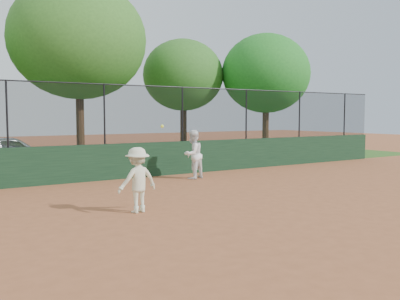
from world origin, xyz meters
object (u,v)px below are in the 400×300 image
parked_car (7,154)px  tree_3 (183,75)px  player_second (193,154)px  tree_4 (266,74)px  tree_2 (79,40)px  player_main (138,180)px

parked_car → tree_3: bearing=-76.6°
player_second → tree_4: 10.96m
player_second → tree_2: bearing=-96.4°
player_second → tree_3: size_ratio=0.26×
parked_car → tree_2: tree_2 is taller
player_main → tree_3: tree_3 is taller
parked_car → player_second: (5.06, -4.91, 0.11)m
parked_car → tree_3: 10.72m
player_main → tree_3: 15.00m
parked_car → tree_4: bearing=-90.9°
tree_2 → tree_4: (10.04, -1.18, -1.08)m
parked_car → tree_3: tree_3 is taller
parked_car → tree_4: (13.54, 1.03, 3.71)m
player_main → tree_3: (8.34, 11.94, 3.59)m
parked_car → player_main: 8.78m
player_main → tree_2: bearing=78.2°
player_main → tree_3: bearing=55.1°
tree_2 → tree_3: (6.07, 1.04, -1.20)m
player_main → tree_4: bearing=38.3°
parked_car → tree_2: size_ratio=0.52×
player_second → tree_4: bearing=-163.8°
tree_4 → tree_2: bearing=173.3°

